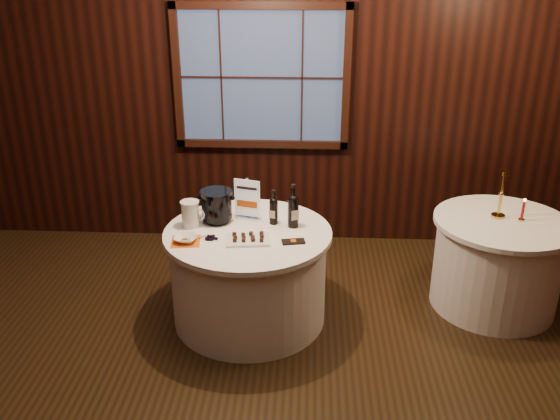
# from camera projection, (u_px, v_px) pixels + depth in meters

# --- Properties ---
(ground) EXTENTS (6.00, 6.00, 0.00)m
(ground) POSITION_uv_depth(u_px,v_px,m) (235.00, 402.00, 3.88)
(ground) COLOR black
(ground) RESTS_ON ground
(back_wall) EXTENTS (6.00, 0.10, 3.00)m
(back_wall) POSITION_uv_depth(u_px,v_px,m) (262.00, 88.00, 5.54)
(back_wall) COLOR black
(back_wall) RESTS_ON ground
(main_table) EXTENTS (1.28, 1.28, 0.77)m
(main_table) POSITION_uv_depth(u_px,v_px,m) (249.00, 275.00, 4.64)
(main_table) COLOR white
(main_table) RESTS_ON ground
(side_table) EXTENTS (1.08, 1.08, 0.77)m
(side_table) POSITION_uv_depth(u_px,v_px,m) (497.00, 263.00, 4.82)
(side_table) COLOR white
(side_table) RESTS_ON ground
(sign_stand) EXTENTS (0.21, 0.14, 0.34)m
(sign_stand) POSITION_uv_depth(u_px,v_px,m) (248.00, 205.00, 4.65)
(sign_stand) COLOR silver
(sign_stand) RESTS_ON main_table
(port_bottle_left) EXTENTS (0.07, 0.08, 0.28)m
(port_bottle_left) POSITION_uv_depth(u_px,v_px,m) (274.00, 209.00, 4.57)
(port_bottle_left) COLOR black
(port_bottle_left) RESTS_ON main_table
(port_bottle_right) EXTENTS (0.08, 0.10, 0.35)m
(port_bottle_right) POSITION_uv_depth(u_px,v_px,m) (293.00, 209.00, 4.50)
(port_bottle_right) COLOR black
(port_bottle_right) RESTS_ON main_table
(ice_bucket) EXTENTS (0.25, 0.25, 0.26)m
(ice_bucket) POSITION_uv_depth(u_px,v_px,m) (217.00, 206.00, 4.59)
(ice_bucket) COLOR black
(ice_bucket) RESTS_ON main_table
(chocolate_plate) EXTENTS (0.34, 0.25, 0.05)m
(chocolate_plate) POSITION_uv_depth(u_px,v_px,m) (248.00, 239.00, 4.33)
(chocolate_plate) COLOR white
(chocolate_plate) RESTS_ON main_table
(chocolate_box) EXTENTS (0.18, 0.11, 0.01)m
(chocolate_box) POSITION_uv_depth(u_px,v_px,m) (293.00, 242.00, 4.31)
(chocolate_box) COLOR black
(chocolate_box) RESTS_ON main_table
(grape_bunch) EXTENTS (0.15, 0.06, 0.04)m
(grape_bunch) POSITION_uv_depth(u_px,v_px,m) (211.00, 237.00, 4.35)
(grape_bunch) COLOR black
(grape_bunch) RESTS_ON main_table
(glass_pitcher) EXTENTS (0.19, 0.15, 0.21)m
(glass_pitcher) POSITION_uv_depth(u_px,v_px,m) (191.00, 214.00, 4.52)
(glass_pitcher) COLOR silver
(glass_pitcher) RESTS_ON main_table
(orange_napkin) EXTENTS (0.23, 0.23, 0.00)m
(orange_napkin) POSITION_uv_depth(u_px,v_px,m) (186.00, 241.00, 4.32)
(orange_napkin) COLOR #DD5812
(orange_napkin) RESTS_ON main_table
(cracker_bowl) EXTENTS (0.18, 0.18, 0.04)m
(cracker_bowl) POSITION_uv_depth(u_px,v_px,m) (186.00, 239.00, 4.31)
(cracker_bowl) COLOR white
(cracker_bowl) RESTS_ON orange_napkin
(brass_candlestick) EXTENTS (0.11, 0.11, 0.39)m
(brass_candlestick) POSITION_uv_depth(u_px,v_px,m) (500.00, 201.00, 4.67)
(brass_candlestick) COLOR gold
(brass_candlestick) RESTS_ON side_table
(red_candle) EXTENTS (0.05, 0.05, 0.18)m
(red_candle) POSITION_uv_depth(u_px,v_px,m) (523.00, 212.00, 4.64)
(red_candle) COLOR gold
(red_candle) RESTS_ON side_table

